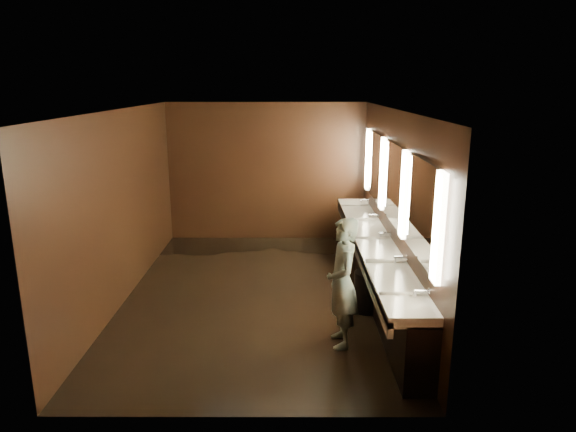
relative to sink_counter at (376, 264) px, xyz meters
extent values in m
plane|color=black|center=(-1.79, 0.00, -0.50)|extent=(6.00, 6.00, 0.00)
cube|color=#2D2D2B|center=(-1.79, 0.00, 2.30)|extent=(4.00, 6.00, 0.02)
cube|color=black|center=(-1.79, 3.00, 0.90)|extent=(4.00, 0.02, 2.80)
cube|color=black|center=(-1.79, -3.00, 0.90)|extent=(4.00, 0.02, 2.80)
cube|color=black|center=(-3.79, 0.00, 0.90)|extent=(0.02, 6.00, 2.80)
cube|color=black|center=(0.21, 0.00, 0.90)|extent=(0.02, 6.00, 2.80)
cube|color=black|center=(0.03, 0.00, -0.09)|extent=(0.36, 5.40, 0.81)
cube|color=white|center=(-0.07, 0.00, 0.35)|extent=(0.55, 5.40, 0.12)
cube|color=white|center=(-0.31, 0.00, 0.27)|extent=(0.06, 5.40, 0.18)
cylinder|color=silver|center=(0.12, -2.20, 0.49)|extent=(0.18, 0.04, 0.04)
cylinder|color=silver|center=(0.12, -1.10, 0.49)|extent=(0.18, 0.04, 0.04)
cylinder|color=silver|center=(0.12, 0.00, 0.49)|extent=(0.18, 0.04, 0.04)
cylinder|color=silver|center=(0.12, 1.10, 0.49)|extent=(0.18, 0.04, 0.04)
cylinder|color=silver|center=(0.12, 2.20, 0.49)|extent=(0.18, 0.04, 0.04)
cube|color=#FFF2C4|center=(0.18, -2.40, 1.25)|extent=(0.06, 0.22, 1.15)
cube|color=white|center=(0.19, -1.60, 1.25)|extent=(0.03, 1.32, 1.15)
cube|color=#FFF2C4|center=(0.18, -0.80, 1.25)|extent=(0.06, 0.23, 1.15)
cube|color=white|center=(0.19, 0.00, 1.25)|extent=(0.03, 1.32, 1.15)
cube|color=#FFF2C4|center=(0.18, 0.80, 1.25)|extent=(0.06, 0.23, 1.15)
cube|color=white|center=(0.19, 1.60, 1.25)|extent=(0.03, 1.32, 1.15)
cube|color=#FFF2C4|center=(0.18, 2.40, 1.25)|extent=(0.06, 0.22, 1.15)
imported|color=#82B7C2|center=(-0.68, -1.53, 0.32)|extent=(0.44, 0.63, 1.62)
cylinder|color=black|center=(-0.22, -0.57, -0.20)|extent=(0.45, 0.45, 0.58)
camera|label=1|loc=(-1.33, -7.36, 2.67)|focal=32.00mm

